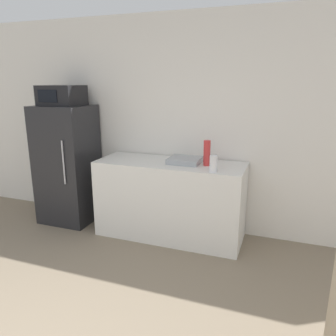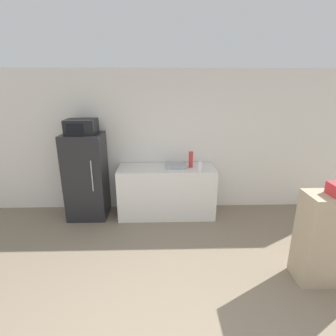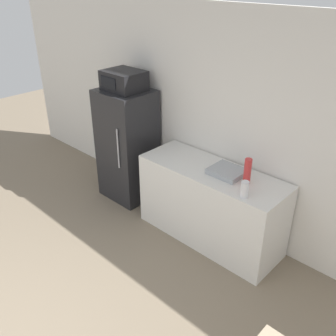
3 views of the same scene
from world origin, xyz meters
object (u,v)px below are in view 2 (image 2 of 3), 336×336
at_px(bottle_tall, 191,160).
at_px(refrigerator, 86,176).
at_px(microwave, 81,127).
at_px(bottle_short, 200,166).

bearing_deg(bottle_tall, refrigerator, -179.80).
bearing_deg(microwave, bottle_short, -6.67).
distance_m(bottle_tall, bottle_short, 0.28).
xyz_separation_m(refrigerator, bottle_short, (1.99, -0.23, 0.24)).
distance_m(microwave, bottle_short, 2.11).
relative_size(refrigerator, bottle_short, 8.84).
xyz_separation_m(refrigerator, microwave, (-0.00, -0.00, 0.89)).
height_order(refrigerator, bottle_short, refrigerator).
bearing_deg(microwave, bottle_tall, 0.24).
distance_m(refrigerator, microwave, 0.89).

